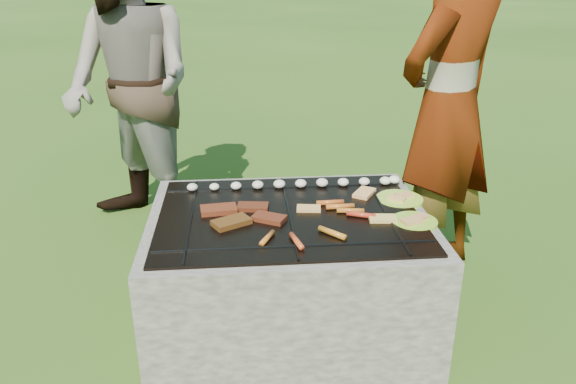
# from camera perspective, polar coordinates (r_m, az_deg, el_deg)

# --- Properties ---
(lawn) EXTENTS (60.00, 60.00, 0.00)m
(lawn) POSITION_cam_1_polar(r_m,az_deg,el_deg) (2.92, 0.09, -13.17)
(lawn) COLOR #264912
(lawn) RESTS_ON ground
(fire_pit) EXTENTS (1.30, 1.00, 0.62)m
(fire_pit) POSITION_cam_1_polar(r_m,az_deg,el_deg) (2.76, 0.09, -8.42)
(fire_pit) COLOR gray
(fire_pit) RESTS_ON ground
(mushrooms) EXTENTS (1.11, 0.07, 0.04)m
(mushrooms) POSITION_cam_1_polar(r_m,az_deg,el_deg) (2.90, 1.76, 0.89)
(mushrooms) COLOR beige
(mushrooms) RESTS_ON fire_pit
(pork_slabs) EXTENTS (0.40, 0.29, 0.02)m
(pork_slabs) POSITION_cam_1_polar(r_m,az_deg,el_deg) (2.58, -4.95, -2.27)
(pork_slabs) COLOR #983E1B
(pork_slabs) RESTS_ON fire_pit
(sausages) EXTENTS (0.54, 0.46, 0.03)m
(sausages) POSITION_cam_1_polar(r_m,az_deg,el_deg) (2.53, 4.12, -2.82)
(sausages) COLOR #BD721F
(sausages) RESTS_ON fire_pit
(bread_on_grate) EXTENTS (0.44, 0.42, 0.02)m
(bread_on_grate) POSITION_cam_1_polar(r_m,az_deg,el_deg) (2.70, 6.96, -1.28)
(bread_on_grate) COLOR tan
(bread_on_grate) RESTS_ON fire_pit
(plate_far) EXTENTS (0.27, 0.27, 0.03)m
(plate_far) POSITION_cam_1_polar(r_m,az_deg,el_deg) (2.82, 11.27, -0.71)
(plate_far) COLOR #C7E737
(plate_far) RESTS_ON fire_pit
(plate_near) EXTENTS (0.25, 0.25, 0.03)m
(plate_near) POSITION_cam_1_polar(r_m,az_deg,el_deg) (2.60, 12.72, -2.91)
(plate_near) COLOR #BCE837
(plate_near) RESTS_ON fire_pit
(cook) EXTENTS (0.84, 0.78, 1.94)m
(cook) POSITION_cam_1_polar(r_m,az_deg,el_deg) (3.17, 15.98, 8.29)
(cook) COLOR gray
(cook) RESTS_ON ground
(bystander) EXTENTS (1.18, 1.19, 1.94)m
(bystander) POSITION_cam_1_polar(r_m,az_deg,el_deg) (3.67, -15.79, 10.28)
(bystander) COLOR #A69B8A
(bystander) RESTS_ON ground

